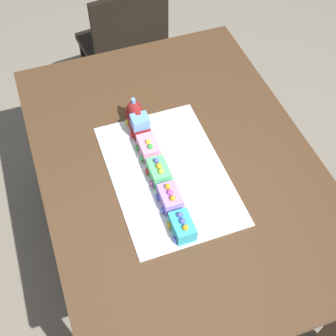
% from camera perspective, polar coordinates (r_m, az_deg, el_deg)
% --- Properties ---
extents(ground_plane, '(8.00, 8.00, 0.00)m').
position_cam_1_polar(ground_plane, '(2.32, 0.90, -10.60)').
color(ground_plane, gray).
extents(dining_table, '(1.40, 1.00, 0.74)m').
position_cam_1_polar(dining_table, '(1.78, 1.15, -1.34)').
color(dining_table, '#4C331E').
rests_on(dining_table, ground).
extents(chair, '(0.44, 0.44, 0.86)m').
position_cam_1_polar(chair, '(2.61, -5.35, 14.57)').
color(chair, black).
rests_on(chair, ground).
extents(cake_board, '(0.60, 0.40, 0.00)m').
position_cam_1_polar(cake_board, '(1.66, -0.00, -0.67)').
color(cake_board, silver).
rests_on(cake_board, dining_table).
extents(cake_locomotive, '(0.14, 0.08, 0.12)m').
position_cam_1_polar(cake_locomotive, '(1.76, -3.77, 5.96)').
color(cake_locomotive, maroon).
rests_on(cake_locomotive, cake_board).
extents(cake_car_hopper_bubblegum, '(0.10, 0.08, 0.07)m').
position_cam_1_polar(cake_car_hopper_bubblegum, '(1.69, -2.43, 2.54)').
color(cake_car_hopper_bubblegum, pink).
rests_on(cake_car_hopper_bubblegum, cake_board).
extents(cake_car_flatbed_mint_green, '(0.10, 0.08, 0.07)m').
position_cam_1_polar(cake_car_flatbed_mint_green, '(1.62, -1.15, -0.44)').
color(cake_car_flatbed_mint_green, '#59CC7A').
rests_on(cake_car_flatbed_mint_green, cake_board).
extents(cake_car_gondola_lavender, '(0.10, 0.08, 0.07)m').
position_cam_1_polar(cake_car_gondola_lavender, '(1.56, 0.26, -3.71)').
color(cake_car_gondola_lavender, '#AD84E0').
rests_on(cake_car_gondola_lavender, cake_board).
extents(cake_car_tanker_turquoise, '(0.10, 0.08, 0.07)m').
position_cam_1_polar(cake_car_tanker_turquoise, '(1.50, 1.80, -7.25)').
color(cake_car_tanker_turquoise, '#38B7C6').
rests_on(cake_car_tanker_turquoise, cake_board).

